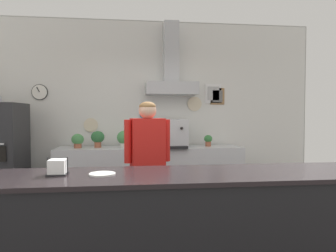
# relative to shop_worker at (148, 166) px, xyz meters

# --- Properties ---
(back_wall_assembly) EXTENTS (5.72, 2.96, 2.97)m
(back_wall_assembly) POSITION_rel_shop_worker_xyz_m (0.05, 1.62, 0.73)
(back_wall_assembly) COLOR #9E9E99
(back_wall_assembly) RESTS_ON ground_plane
(service_counter) EXTENTS (4.33, 0.66, 1.01)m
(service_counter) POSITION_rel_shop_worker_xyz_m (0.03, -1.25, -0.35)
(service_counter) COLOR black
(service_counter) RESTS_ON ground_plane
(back_prep_counter) EXTENTS (2.87, 0.58, 0.91)m
(back_prep_counter) POSITION_rel_shop_worker_xyz_m (0.12, 1.38, -0.40)
(back_prep_counter) COLOR silver
(back_prep_counter) RESTS_ON ground_plane
(shop_worker) EXTENTS (0.51, 0.28, 1.56)m
(shop_worker) POSITION_rel_shop_worker_xyz_m (0.00, 0.00, 0.00)
(shop_worker) COLOR #232328
(shop_worker) RESTS_ON ground_plane
(espresso_machine) EXTENTS (0.57, 0.56, 0.44)m
(espresso_machine) POSITION_rel_shop_worker_xyz_m (0.40, 1.36, 0.27)
(espresso_machine) COLOR silver
(espresso_machine) RESTS_ON back_prep_counter
(potted_basil) EXTENTS (0.13, 0.13, 0.18)m
(potted_basil) POSITION_rel_shop_worker_xyz_m (1.04, 1.39, 0.16)
(potted_basil) COLOR #9E563D
(potted_basil) RESTS_ON back_prep_counter
(potted_rosemary) EXTENTS (0.23, 0.23, 0.26)m
(potted_rosemary) POSITION_rel_shop_worker_xyz_m (-0.28, 1.36, 0.20)
(potted_rosemary) COLOR beige
(potted_rosemary) RESTS_ON back_prep_counter
(potted_oregano) EXTENTS (0.18, 0.18, 0.22)m
(potted_oregano) POSITION_rel_shop_worker_xyz_m (-0.99, 1.38, 0.18)
(potted_oregano) COLOR #9E563D
(potted_oregano) RESTS_ON back_prep_counter
(potted_thyme) EXTENTS (0.20, 0.20, 0.25)m
(potted_thyme) POSITION_rel_shop_worker_xyz_m (-0.70, 1.41, 0.21)
(potted_thyme) COLOR #9E563D
(potted_thyme) RESTS_ON back_prep_counter
(condiment_plate) EXTENTS (0.18, 0.18, 0.01)m
(condiment_plate) POSITION_rel_shop_worker_xyz_m (-0.37, -1.26, 0.16)
(condiment_plate) COLOR white
(condiment_plate) RESTS_ON service_counter
(napkin_holder) EXTENTS (0.14, 0.13, 0.12)m
(napkin_holder) POSITION_rel_shop_worker_xyz_m (-0.68, -1.21, 0.20)
(napkin_holder) COLOR #262628
(napkin_holder) RESTS_ON service_counter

